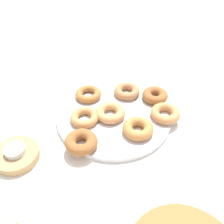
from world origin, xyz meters
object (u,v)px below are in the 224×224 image
object	(u,v)px
donut_0	(138,128)
donut_4	(88,94)
donut_3	(127,91)
donut_7	(110,113)
donut_1	(84,117)
donut_5	(155,95)
donut_plate	(114,115)
donut_6	(81,142)
tealight	(15,150)
candle_holder	(17,155)
donut_2	(165,113)

from	to	relation	value
donut_0	donut_4	world-z (taller)	donut_0
donut_3	donut_7	size ratio (longest dim) A/B	0.95
donut_1	donut_5	distance (m)	0.24
donut_3	donut_plate	bearing A→B (deg)	75.27
donut_plate	donut_0	xyz separation A→B (m)	(-0.08, 0.07, 0.02)
donut_plate	donut_1	size ratio (longest dim) A/B	4.16
donut_4	donut_5	size ratio (longest dim) A/B	1.03
donut_plate	donut_1	world-z (taller)	donut_1
donut_1	donut_4	bearing A→B (deg)	-81.16
donut_4	donut_7	xyz separation A→B (m)	(-0.09, 0.08, 0.00)
donut_6	donut_0	bearing A→B (deg)	-151.43
donut_6	tealight	size ratio (longest dim) A/B	1.66
donut_6	candle_holder	size ratio (longest dim) A/B	0.75
donut_1	donut_4	world-z (taller)	same
donut_1	donut_4	distance (m)	0.11
donut_plate	tealight	distance (m)	0.29
donut_3	donut_7	xyz separation A→B (m)	(0.03, 0.11, 0.00)
donut_7	tealight	xyz separation A→B (m)	(0.21, 0.18, -0.00)
donut_7	candle_holder	distance (m)	0.28
donut_3	donut_4	bearing A→B (deg)	16.74
donut_3	tealight	size ratio (longest dim) A/B	1.61
donut_2	donut_6	world-z (taller)	donut_6
donut_2	donut_7	bearing A→B (deg)	9.37
donut_5	tealight	bearing A→B (deg)	40.52
donut_2	donut_7	world-z (taller)	same
donut_plate	donut_2	bearing A→B (deg)	-175.84
donut_2	candle_holder	world-z (taller)	donut_2
donut_6	donut_7	distance (m)	0.14
donut_plate	tealight	world-z (taller)	tealight
candle_holder	donut_5	bearing A→B (deg)	-139.48
tealight	donut_plate	bearing A→B (deg)	-137.89
donut_5	tealight	distance (m)	0.44
candle_holder	donut_4	bearing A→B (deg)	-115.49
donut_0	donut_3	bearing A→B (deg)	-72.16
donut_plate	donut_2	xyz separation A→B (m)	(-0.15, -0.01, 0.02)
donut_1	donut_7	size ratio (longest dim) A/B	0.93
donut_4	donut_5	xyz separation A→B (m)	(-0.21, -0.03, 0.00)
donut_0	donut_6	distance (m)	0.16
donut_1	donut_3	world-z (taller)	donut_3
donut_0	donut_2	bearing A→B (deg)	-133.24
candle_holder	tealight	size ratio (longest dim) A/B	2.22
donut_3	donut_7	bearing A→B (deg)	73.46
donut_1	donut_3	size ratio (longest dim) A/B	0.98
donut_plate	candle_holder	distance (m)	0.29
donut_3	candle_holder	bearing A→B (deg)	50.45
candle_holder	donut_1	bearing A→B (deg)	-133.12
donut_1	donut_7	distance (m)	0.08
donut_plate	candle_holder	bearing A→B (deg)	42.11
candle_holder	tealight	world-z (taller)	tealight
donut_0	donut_1	distance (m)	0.16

